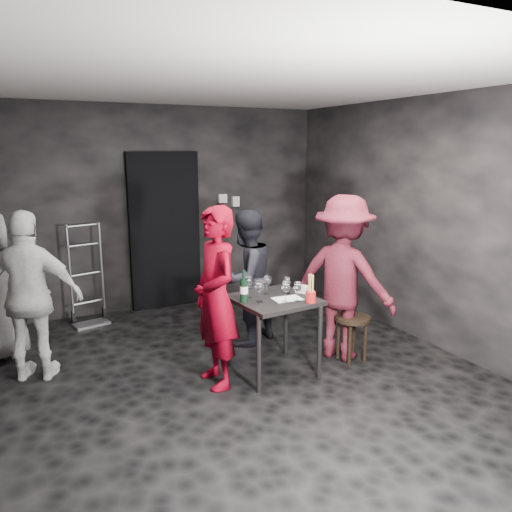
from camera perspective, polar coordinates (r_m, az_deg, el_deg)
name	(u,v)px	position (r m, az deg, el deg)	size (l,w,h in m)	color
floor	(240,376)	(4.93, -1.80, -13.52)	(4.50, 5.00, 0.02)	black
ceiling	(238,81)	(4.48, -2.04, 19.39)	(4.50, 5.00, 0.02)	silver
wall_back	(163,208)	(6.84, -10.62, 5.37)	(4.50, 0.04, 2.70)	black
wall_front	(462,322)	(2.52, 22.43, -6.99)	(4.50, 0.04, 2.70)	black
wall_right	(426,222)	(5.80, 18.82, 3.73)	(0.04, 5.00, 2.70)	black
doorway	(165,231)	(6.83, -10.39, 2.82)	(0.95, 0.10, 2.10)	black
wallbox_upper	(222,199)	(7.06, -3.86, 6.57)	(0.12, 0.06, 0.12)	#B7B7B2
wallbox_lower	(235,201)	(7.15, -2.36, 6.25)	(0.10, 0.06, 0.14)	#B7B7B2
hand_truck	(89,306)	(6.57, -18.53, -5.41)	(0.42, 0.35, 1.25)	#B2B2B7
tasting_table	(274,308)	(4.78, 2.04, -5.93)	(0.72, 0.72, 0.75)	black
stool	(352,325)	(5.22, 10.95, -7.77)	(0.36, 0.36, 0.47)	black
server_red	(216,288)	(4.48, -4.64, -3.72)	(0.67, 0.44, 1.83)	maroon
woman_black	(246,278)	(5.48, -1.14, -2.52)	(0.72, 0.40, 1.49)	black
man_maroon	(344,268)	(5.14, 10.02, -1.34)	(1.23, 0.57, 1.91)	#571622
bystander_cream	(30,291)	(5.03, -24.41, -3.65)	(1.01, 0.48, 1.72)	silver
tasting_mat	(287,299)	(4.72, 3.62, -4.91)	(0.27, 0.18, 0.00)	white
wine_glass_a	(260,290)	(4.60, 0.40, -3.94)	(0.08, 0.08, 0.22)	white
wine_glass_b	(249,286)	(4.73, -0.84, -3.48)	(0.08, 0.08, 0.22)	white
wine_glass_c	(267,284)	(4.85, 1.25, -3.25)	(0.07, 0.07, 0.19)	white
wine_glass_d	(286,291)	(4.61, 3.43, -3.96)	(0.08, 0.08, 0.22)	white
wine_glass_e	(297,291)	(4.64, 4.74, -3.96)	(0.08, 0.08, 0.20)	white
wine_glass_f	(287,285)	(4.88, 3.58, -3.28)	(0.07, 0.07, 0.18)	white
wine_bottle	(244,290)	(4.59, -1.40, -3.89)	(0.07, 0.07, 0.30)	black
breadstick_cup	(311,289)	(4.61, 6.30, -3.74)	(0.09, 0.09, 0.29)	#B41A16
reserved_card	(301,289)	(4.90, 5.19, -3.77)	(0.07, 0.12, 0.09)	white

